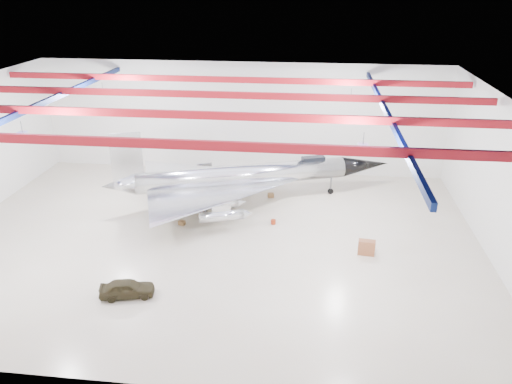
# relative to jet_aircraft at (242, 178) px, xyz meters

# --- Properties ---
(floor) EXTENTS (40.00, 40.00, 0.00)m
(floor) POSITION_rel_jet_aircraft_xyz_m (-1.28, -7.03, -2.29)
(floor) COLOR #BFB098
(floor) RESTS_ON ground
(wall_back) EXTENTS (40.00, 0.00, 40.00)m
(wall_back) POSITION_rel_jet_aircraft_xyz_m (-1.28, 7.97, 3.21)
(wall_back) COLOR silver
(wall_back) RESTS_ON floor
(wall_right) EXTENTS (0.00, 30.00, 30.00)m
(wall_right) POSITION_rel_jet_aircraft_xyz_m (18.72, -7.03, 3.21)
(wall_right) COLOR silver
(wall_right) RESTS_ON floor
(ceiling) EXTENTS (40.00, 40.00, 0.00)m
(ceiling) POSITION_rel_jet_aircraft_xyz_m (-1.28, -7.03, 8.71)
(ceiling) COLOR #0A0F38
(ceiling) RESTS_ON wall_back
(ceiling_structure) EXTENTS (39.50, 29.50, 1.08)m
(ceiling_structure) POSITION_rel_jet_aircraft_xyz_m (-1.28, -7.03, 8.03)
(ceiling_structure) COLOR maroon
(ceiling_structure) RESTS_ON ceiling
(jet_aircraft) EXTENTS (24.67, 18.68, 6.98)m
(jet_aircraft) POSITION_rel_jet_aircraft_xyz_m (0.00, 0.00, 0.00)
(jet_aircraft) COLOR silver
(jet_aircraft) RESTS_ON floor
(jeep) EXTENTS (3.59, 2.14, 1.14)m
(jeep) POSITION_rel_jet_aircraft_xyz_m (-5.07, -14.98, -1.72)
(jeep) COLOR #312A18
(jeep) RESTS_ON floor
(desk) EXTENTS (1.25, 0.73, 1.09)m
(desk) POSITION_rel_jet_aircraft_xyz_m (10.12, -7.97, -1.74)
(desk) COLOR brown
(desk) RESTS_ON floor
(crate_ply) EXTENTS (0.59, 0.53, 0.35)m
(crate_ply) POSITION_rel_jet_aircraft_xyz_m (-4.22, -4.98, -2.12)
(crate_ply) COLOR olive
(crate_ply) RESTS_ON floor
(toolbox_red) EXTENTS (0.56, 0.47, 0.36)m
(toolbox_red) POSITION_rel_jet_aircraft_xyz_m (-2.50, -0.05, -2.11)
(toolbox_red) COLOR #952B0E
(toolbox_red) RESTS_ON floor
(engine_drum) EXTENTS (0.44, 0.44, 0.38)m
(engine_drum) POSITION_rel_jet_aircraft_xyz_m (-2.96, -3.35, -2.10)
(engine_drum) COLOR #59595B
(engine_drum) RESTS_ON floor
(parts_bin) EXTENTS (0.62, 0.54, 0.37)m
(parts_bin) POSITION_rel_jet_aircraft_xyz_m (2.39, 1.37, -2.10)
(parts_bin) COLOR olive
(parts_bin) RESTS_ON floor
(crate_small) EXTENTS (0.46, 0.39, 0.29)m
(crate_small) POSITION_rel_jet_aircraft_xyz_m (-6.13, -0.27, -2.14)
(crate_small) COLOR #59595B
(crate_small) RESTS_ON floor
(tool_chest) EXTENTS (0.42, 0.42, 0.37)m
(tool_chest) POSITION_rel_jet_aircraft_xyz_m (3.08, -3.96, -2.11)
(tool_chest) COLOR #952B0E
(tool_chest) RESTS_ON floor
(oil_barrel) EXTENTS (0.56, 0.47, 0.36)m
(oil_barrel) POSITION_rel_jet_aircraft_xyz_m (-0.83, -0.70, -2.11)
(oil_barrel) COLOR olive
(oil_barrel) RESTS_ON floor
(spares_box) EXTENTS (0.52, 0.52, 0.38)m
(spares_box) POSITION_rel_jet_aircraft_xyz_m (0.31, 1.79, -2.10)
(spares_box) COLOR #59595B
(spares_box) RESTS_ON floor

